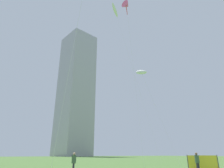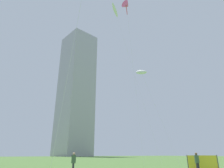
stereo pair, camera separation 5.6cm
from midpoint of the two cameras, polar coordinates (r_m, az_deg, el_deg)
name	(u,v)px [view 2 (the right image)]	position (r m, az deg, el deg)	size (l,w,h in m)	color
person_standing_0	(197,161)	(20.76, 24.05, -20.19)	(0.39, 0.39, 1.77)	#2D2D33
person_standing_1	(74,161)	(18.70, -11.28, -21.62)	(0.39, 0.39, 1.77)	#2D2D33
kite_flying_0	(127,5)	(38.04, 4.38, 22.31)	(1.47, 2.88, 28.06)	silver
kite_flying_1	(115,10)	(48.42, 0.93, 21.13)	(7.34, 6.86, 34.65)	silver
kite_flying_4	(141,72)	(32.60, 8.73, 3.49)	(1.38, 6.97, 15.16)	silver
distant_highrise_0	(76,91)	(157.16, -10.65, -2.12)	(21.57, 24.24, 98.35)	#A8A8AD
event_banner	(203,163)	(21.63, 25.40, -20.47)	(1.68, 2.19, 1.56)	#4C4C4C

